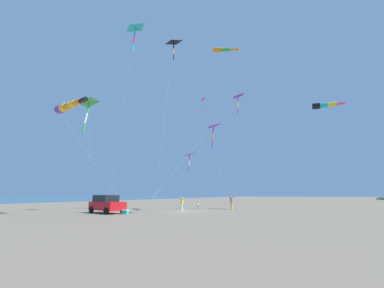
{
  "coord_description": "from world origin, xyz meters",
  "views": [
    {
      "loc": [
        11.0,
        -27.44,
        1.85
      ],
      "look_at": [
        2.17,
        -3.59,
        7.1
      ],
      "focal_mm": 23.17,
      "sensor_mm": 36.0,
      "label": 1
    }
  ],
  "objects_px": {
    "person_child_grey_jacket": "(183,202)",
    "kite_delta_orange_high_right": "(189,155)",
    "kite_delta_teal_far_right": "(238,96)",
    "kite_windsock_purple_drifting": "(222,50)",
    "person_child_green_jacket": "(198,204)",
    "kite_windsock_white_trailing": "(67,106)",
    "kite_delta_black_fish_shape": "(213,126)",
    "parked_car": "(107,204)",
    "kite_delta_long_streamer_right": "(88,103)",
    "kite_windsock_magenta_far_left": "(323,105)",
    "kite_delta_long_streamer_left": "(203,99)",
    "person_bystander_far": "(182,203)",
    "person_adult_flyer": "(231,201)",
    "kite_delta_red_high_left": "(174,42)",
    "kite_delta_green_low_center": "(135,28)",
    "cooler_box": "(125,212)"
  },
  "relations": [
    {
      "from": "kite_windsock_white_trailing",
      "to": "kite_delta_teal_far_right",
      "type": "height_order",
      "value": "kite_delta_teal_far_right"
    },
    {
      "from": "cooler_box",
      "to": "kite_delta_green_low_center",
      "type": "relative_size",
      "value": 0.04
    },
    {
      "from": "kite_delta_orange_high_right",
      "to": "kite_windsock_white_trailing",
      "type": "bearing_deg",
      "value": -98.7
    },
    {
      "from": "kite_delta_orange_high_right",
      "to": "person_adult_flyer",
      "type": "bearing_deg",
      "value": 52.79
    },
    {
      "from": "kite_delta_long_streamer_right",
      "to": "kite_delta_orange_high_right",
      "type": "bearing_deg",
      "value": 59.35
    },
    {
      "from": "person_bystander_far",
      "to": "parked_car",
      "type": "bearing_deg",
      "value": -127.55
    },
    {
      "from": "person_bystander_far",
      "to": "kite_windsock_purple_drifting",
      "type": "relative_size",
      "value": 0.08
    },
    {
      "from": "person_adult_flyer",
      "to": "kite_windsock_magenta_far_left",
      "type": "xyz_separation_m",
      "value": [
        11.85,
        0.78,
        11.83
      ]
    },
    {
      "from": "kite_delta_black_fish_shape",
      "to": "kite_delta_orange_high_right",
      "type": "distance_m",
      "value": 4.95
    },
    {
      "from": "cooler_box",
      "to": "person_bystander_far",
      "type": "relative_size",
      "value": 0.38
    },
    {
      "from": "person_child_green_jacket",
      "to": "person_child_grey_jacket",
      "type": "relative_size",
      "value": 0.75
    },
    {
      "from": "person_bystander_far",
      "to": "kite_windsock_magenta_far_left",
      "type": "xyz_separation_m",
      "value": [
        17.25,
        4.35,
        11.98
      ]
    },
    {
      "from": "parked_car",
      "to": "kite_delta_black_fish_shape",
      "type": "xyz_separation_m",
      "value": [
        9.54,
        7.55,
        9.46
      ]
    },
    {
      "from": "kite_delta_teal_far_right",
      "to": "parked_car",
      "type": "bearing_deg",
      "value": -176.77
    },
    {
      "from": "person_bystander_far",
      "to": "kite_delta_long_streamer_left",
      "type": "distance_m",
      "value": 13.38
    },
    {
      "from": "person_child_green_jacket",
      "to": "person_child_grey_jacket",
      "type": "distance_m",
      "value": 2.34
    },
    {
      "from": "person_bystander_far",
      "to": "kite_windsock_magenta_far_left",
      "type": "distance_m",
      "value": 21.45
    },
    {
      "from": "person_child_green_jacket",
      "to": "kite_delta_long_streamer_right",
      "type": "height_order",
      "value": "kite_delta_long_streamer_right"
    },
    {
      "from": "person_bystander_far",
      "to": "kite_delta_black_fish_shape",
      "type": "distance_m",
      "value": 10.34
    },
    {
      "from": "person_bystander_far",
      "to": "cooler_box",
      "type": "bearing_deg",
      "value": -111.67
    },
    {
      "from": "cooler_box",
      "to": "kite_delta_teal_far_right",
      "type": "distance_m",
      "value": 15.81
    },
    {
      "from": "kite_delta_orange_high_right",
      "to": "kite_delta_long_streamer_right",
      "type": "height_order",
      "value": "kite_delta_long_streamer_right"
    },
    {
      "from": "kite_windsock_magenta_far_left",
      "to": "kite_delta_long_streamer_left",
      "type": "bearing_deg",
      "value": -162.48
    },
    {
      "from": "parked_car",
      "to": "person_child_green_jacket",
      "type": "relative_size",
      "value": 3.85
    },
    {
      "from": "person_child_grey_jacket",
      "to": "kite_delta_long_streamer_left",
      "type": "relative_size",
      "value": 0.11
    },
    {
      "from": "kite_windsock_purple_drifting",
      "to": "kite_delta_long_streamer_right",
      "type": "bearing_deg",
      "value": -135.7
    },
    {
      "from": "person_adult_flyer",
      "to": "kite_delta_red_high_left",
      "type": "distance_m",
      "value": 20.55
    },
    {
      "from": "person_adult_flyer",
      "to": "kite_delta_red_high_left",
      "type": "bearing_deg",
      "value": -111.38
    },
    {
      "from": "person_bystander_far",
      "to": "kite_delta_orange_high_right",
      "type": "bearing_deg",
      "value": -45.68
    },
    {
      "from": "kite_delta_red_high_left",
      "to": "kite_windsock_magenta_far_left",
      "type": "distance_m",
      "value": 19.94
    },
    {
      "from": "kite_windsock_magenta_far_left",
      "to": "kite_windsock_purple_drifting",
      "type": "bearing_deg",
      "value": -152.24
    },
    {
      "from": "person_child_grey_jacket",
      "to": "kite_delta_orange_high_right",
      "type": "relative_size",
      "value": 0.24
    },
    {
      "from": "person_adult_flyer",
      "to": "person_bystander_far",
      "type": "relative_size",
      "value": 1.17
    },
    {
      "from": "kite_delta_teal_far_right",
      "to": "kite_windsock_purple_drifting",
      "type": "bearing_deg",
      "value": 117.28
    },
    {
      "from": "kite_windsock_purple_drifting",
      "to": "kite_delta_black_fish_shape",
      "type": "height_order",
      "value": "kite_windsock_purple_drifting"
    },
    {
      "from": "person_child_green_jacket",
      "to": "kite_delta_teal_far_right",
      "type": "xyz_separation_m",
      "value": [
        7.73,
        -10.46,
        10.51
      ]
    },
    {
      "from": "parked_car",
      "to": "person_adult_flyer",
      "type": "height_order",
      "value": "person_adult_flyer"
    },
    {
      "from": "person_adult_flyer",
      "to": "kite_delta_long_streamer_right",
      "type": "xyz_separation_m",
      "value": [
        -10.01,
        -15.45,
        9.25
      ]
    },
    {
      "from": "kite_delta_red_high_left",
      "to": "kite_delta_green_low_center",
      "type": "distance_m",
      "value": 5.27
    },
    {
      "from": "person_child_green_jacket",
      "to": "kite_delta_long_streamer_right",
      "type": "xyz_separation_m",
      "value": [
        -5.25,
        -15.92,
        9.62
      ]
    },
    {
      "from": "kite_delta_orange_high_right",
      "to": "cooler_box",
      "type": "bearing_deg",
      "value": -127.01
    },
    {
      "from": "person_child_grey_jacket",
      "to": "kite_windsock_purple_drifting",
      "type": "height_order",
      "value": "kite_windsock_purple_drifting"
    },
    {
      "from": "person_child_grey_jacket",
      "to": "kite_delta_red_high_left",
      "type": "bearing_deg",
      "value": -73.67
    },
    {
      "from": "person_adult_flyer",
      "to": "kite_delta_green_low_center",
      "type": "xyz_separation_m",
      "value": [
        -5.74,
        -14.84,
        16.43
      ]
    },
    {
      "from": "person_child_grey_jacket",
      "to": "person_bystander_far",
      "type": "height_order",
      "value": "person_bystander_far"
    },
    {
      "from": "person_child_grey_jacket",
      "to": "cooler_box",
      "type": "bearing_deg",
      "value": -96.32
    },
    {
      "from": "person_child_green_jacket",
      "to": "person_child_grey_jacket",
      "type": "xyz_separation_m",
      "value": [
        -2.31,
        0.27,
        0.22
      ]
    },
    {
      "from": "parked_car",
      "to": "kite_delta_black_fish_shape",
      "type": "relative_size",
      "value": 0.43
    },
    {
      "from": "kite_windsock_magenta_far_left",
      "to": "kite_delta_green_low_center",
      "type": "bearing_deg",
      "value": -138.4
    },
    {
      "from": "kite_windsock_white_trailing",
      "to": "kite_delta_black_fish_shape",
      "type": "distance_m",
      "value": 18.7
    }
  ]
}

